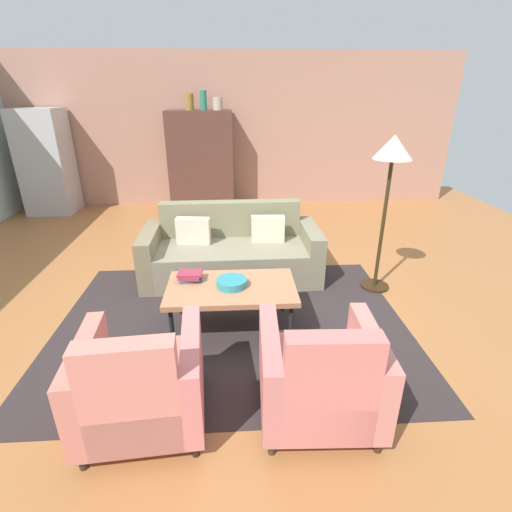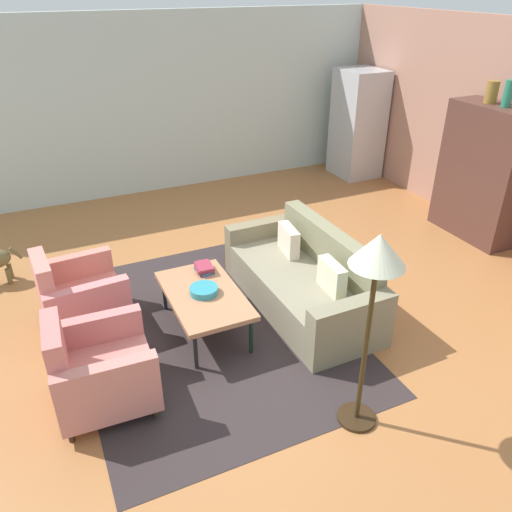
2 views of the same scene
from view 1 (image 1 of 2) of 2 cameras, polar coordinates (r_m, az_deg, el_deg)
name	(u,v)px [view 1 (image 1 of 2)]	position (r m, az deg, el deg)	size (l,w,h in m)	color
ground_plane	(243,298)	(4.26, -1.97, -6.36)	(10.22, 10.22, 0.00)	#A86A3A
wall_back	(236,131)	(7.72, -2.99, 18.14)	(8.52, 0.12, 2.80)	tan
area_rug	(232,324)	(3.83, -3.56, -10.07)	(3.40, 2.60, 0.01)	#312829
couch	(231,253)	(4.70, -3.70, 0.53)	(2.11, 0.93, 0.86)	gray
coffee_table	(231,290)	(3.58, -3.72, -5.04)	(1.20, 0.70, 0.45)	black
armchair_left	(141,387)	(2.74, -16.90, -18.28)	(0.86, 0.86, 0.88)	#2E2914
armchair_right	(321,380)	(2.72, 9.66, -17.79)	(0.83, 0.83, 0.88)	#2F2D1E
fruit_bowl	(232,283)	(3.55, -3.65, -4.00)	(0.28, 0.28, 0.07)	teal
book_stack	(190,276)	(3.70, -9.83, -2.96)	(0.24, 0.20, 0.08)	#395990
cabinet	(201,161)	(7.47, -8.20, 13.89)	(1.20, 0.51, 1.80)	#513028
vase_tall	(189,102)	(7.38, -9.94, 21.79)	(0.16, 0.16, 0.28)	olive
vase_round	(203,100)	(7.36, -7.87, 22.10)	(0.12, 0.12, 0.33)	#267A5F
vase_small	(218,104)	(7.35, -5.75, 21.75)	(0.17, 0.17, 0.21)	#BBAA92
refrigerator	(46,162)	(8.08, -28.88, 12.19)	(0.80, 0.73, 1.85)	#B7BABF
floor_lamp	(392,163)	(4.26, 19.65, 13.03)	(0.40, 0.40, 1.72)	#302010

